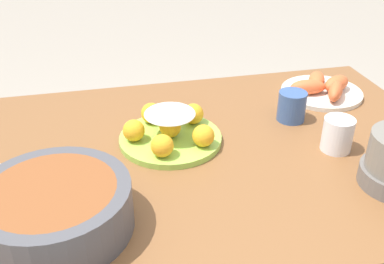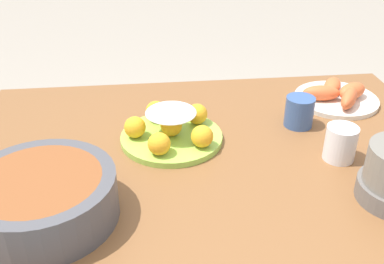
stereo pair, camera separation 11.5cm
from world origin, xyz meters
name	(u,v)px [view 1 (the left image)]	position (x,y,z in m)	size (l,w,h in m)	color
dining_table	(213,182)	(0.00, 0.00, 0.65)	(1.27, 0.89, 0.76)	brown
cake_plate	(170,131)	(0.10, -0.06, 0.79)	(0.27, 0.27, 0.09)	#99CC4C
serving_bowl	(54,208)	(0.38, 0.21, 0.81)	(0.30, 0.30, 0.10)	#4C4C51
seafood_platter	(323,89)	(-0.42, -0.23, 0.78)	(0.25, 0.25, 0.07)	silver
cup_near	(292,106)	(-0.26, -0.11, 0.80)	(0.08, 0.08, 0.09)	#38568E
cup_far	(338,134)	(-0.30, 0.07, 0.80)	(0.08, 0.08, 0.09)	white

